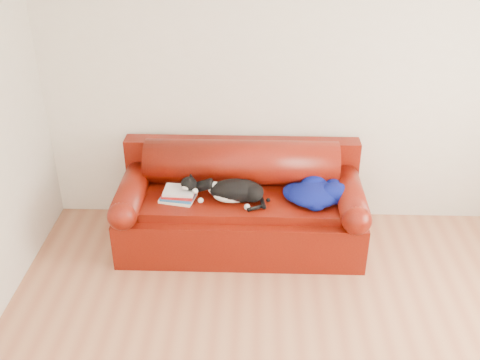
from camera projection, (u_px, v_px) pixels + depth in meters
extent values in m
cube|color=beige|center=(296.00, 87.00, 4.87)|extent=(4.50, 0.02, 2.60)
cube|color=#3E0204|center=(241.00, 222.00, 4.98)|extent=(2.10, 0.90, 0.42)
cube|color=#3E0204|center=(240.00, 202.00, 4.82)|extent=(1.66, 0.62, 0.10)
cylinder|color=black|center=(131.00, 259.00, 4.81)|extent=(0.06, 0.06, 0.05)
cylinder|color=black|center=(349.00, 264.00, 4.76)|extent=(0.06, 0.06, 0.05)
cylinder|color=black|center=(145.00, 217.00, 5.39)|extent=(0.06, 0.06, 0.05)
cylinder|color=black|center=(339.00, 221.00, 5.33)|extent=(0.06, 0.06, 0.05)
cube|color=#3E0204|center=(242.00, 181.00, 5.19)|extent=(2.10, 0.18, 0.85)
cylinder|color=#3E0204|center=(242.00, 162.00, 4.97)|extent=(1.70, 0.40, 0.40)
cylinder|color=#3E0204|center=(133.00, 188.00, 4.85)|extent=(0.24, 0.88, 0.24)
sphere|color=#3E0204|center=(122.00, 216.00, 4.47)|extent=(0.24, 0.24, 0.24)
cylinder|color=#3E0204|center=(349.00, 192.00, 4.79)|extent=(0.24, 0.88, 0.24)
sphere|color=#3E0204|center=(357.00, 220.00, 4.41)|extent=(0.24, 0.24, 0.24)
cube|color=beige|center=(179.00, 198.00, 4.76)|extent=(0.32, 0.27, 0.02)
cube|color=white|center=(179.00, 198.00, 4.76)|extent=(0.31, 0.25, 0.02)
cube|color=#1E60A6|center=(179.00, 195.00, 4.75)|extent=(0.30, 0.25, 0.02)
cube|color=white|center=(179.00, 195.00, 4.75)|extent=(0.29, 0.24, 0.02)
cube|color=#A01213|center=(179.00, 193.00, 4.74)|extent=(0.29, 0.23, 0.02)
cube|color=white|center=(179.00, 193.00, 4.74)|extent=(0.27, 0.22, 0.02)
cube|color=silver|center=(179.00, 190.00, 4.72)|extent=(0.27, 0.21, 0.02)
cube|color=white|center=(179.00, 190.00, 4.72)|extent=(0.26, 0.20, 0.02)
ellipsoid|color=black|center=(237.00, 191.00, 4.71)|extent=(0.51, 0.37, 0.19)
ellipsoid|color=silver|center=(232.00, 197.00, 4.68)|extent=(0.34, 0.23, 0.12)
ellipsoid|color=silver|center=(215.00, 188.00, 4.73)|extent=(0.16, 0.15, 0.12)
ellipsoid|color=black|center=(253.00, 194.00, 4.68)|extent=(0.23, 0.23, 0.16)
ellipsoid|color=black|center=(203.00, 179.00, 4.76)|extent=(0.16, 0.16, 0.12)
ellipsoid|color=silver|center=(201.00, 183.00, 4.74)|extent=(0.08, 0.07, 0.05)
sphere|color=#BF7272|center=(199.00, 183.00, 4.73)|extent=(0.02, 0.02, 0.02)
cone|color=black|center=(203.00, 175.00, 4.70)|extent=(0.06, 0.06, 0.06)
cone|color=black|center=(206.00, 172.00, 4.76)|extent=(0.06, 0.06, 0.06)
cylinder|color=black|center=(263.00, 203.00, 4.66)|extent=(0.06, 0.16, 0.04)
sphere|color=silver|center=(210.00, 197.00, 4.76)|extent=(0.04, 0.04, 0.04)
sphere|color=silver|center=(247.00, 207.00, 4.62)|extent=(0.04, 0.04, 0.04)
ellipsoid|color=#07024A|center=(315.00, 193.00, 4.71)|extent=(0.55, 0.52, 0.15)
ellipsoid|color=#07024A|center=(335.00, 193.00, 4.70)|extent=(0.34, 0.31, 0.17)
ellipsoid|color=#07024A|center=(299.00, 192.00, 4.75)|extent=(0.35, 0.38, 0.11)
ellipsoid|color=#07024A|center=(313.00, 184.00, 4.83)|extent=(0.28, 0.24, 0.17)
ellipsoid|color=#07024A|center=(315.00, 203.00, 4.61)|extent=(0.22, 0.23, 0.11)
ellipsoid|color=silver|center=(327.00, 194.00, 4.65)|extent=(0.21, 0.13, 0.05)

